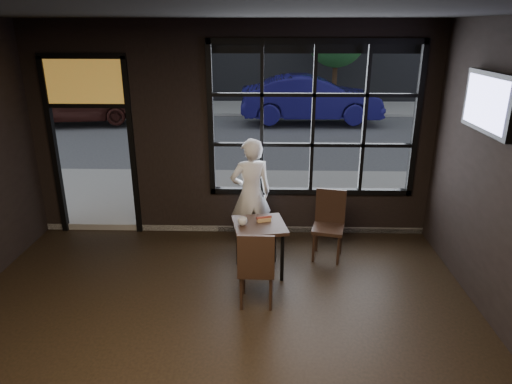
{
  "coord_description": "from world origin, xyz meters",
  "views": [
    {
      "loc": [
        0.54,
        -3.13,
        3.09
      ],
      "look_at": [
        0.4,
        2.2,
        1.15
      ],
      "focal_mm": 32.0,
      "sensor_mm": 36.0,
      "label": 1
    }
  ],
  "objects_px": {
    "chair_near": "(257,266)",
    "navy_car": "(311,99)",
    "man": "(251,194)",
    "cafe_table": "(259,248)"
  },
  "relations": [
    {
      "from": "chair_near",
      "to": "navy_car",
      "type": "distance_m",
      "value": 10.67
    },
    {
      "from": "man",
      "to": "navy_car",
      "type": "height_order",
      "value": "man"
    },
    {
      "from": "man",
      "to": "navy_car",
      "type": "bearing_deg",
      "value": -116.04
    },
    {
      "from": "chair_near",
      "to": "navy_car",
      "type": "bearing_deg",
      "value": -97.06
    },
    {
      "from": "navy_car",
      "to": "cafe_table",
      "type": "bearing_deg",
      "value": 169.73
    },
    {
      "from": "man",
      "to": "navy_car",
      "type": "xyz_separation_m",
      "value": [
        1.64,
        9.07,
        0.03
      ]
    },
    {
      "from": "cafe_table",
      "to": "navy_car",
      "type": "height_order",
      "value": "navy_car"
    },
    {
      "from": "chair_near",
      "to": "man",
      "type": "xyz_separation_m",
      "value": [
        -0.12,
        1.48,
        0.34
      ]
    },
    {
      "from": "cafe_table",
      "to": "man",
      "type": "height_order",
      "value": "man"
    },
    {
      "from": "cafe_table",
      "to": "navy_car",
      "type": "relative_size",
      "value": 0.15
    }
  ]
}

